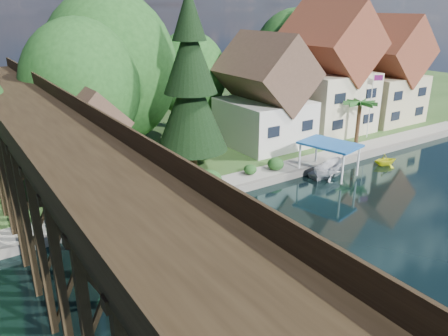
{
  "coord_description": "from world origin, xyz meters",
  "views": [
    {
      "loc": [
        -20.11,
        -17.47,
        13.85
      ],
      "look_at": [
        -4.51,
        6.0,
        3.28
      ],
      "focal_mm": 35.0,
      "sensor_mm": 36.0,
      "label": 1
    }
  ],
  "objects_px": {
    "house_right": "(383,76)",
    "trestle_bridge": "(50,178)",
    "palm_tree": "(360,104)",
    "boat_canopy": "(328,162)",
    "boat_yellow": "(385,159)",
    "shed": "(91,145)",
    "flagpole": "(372,99)",
    "conifer": "(191,86)",
    "house_center": "(327,77)",
    "house_left": "(265,98)",
    "tugboat": "(210,198)",
    "boat_white_a": "(328,171)"
  },
  "relations": [
    {
      "from": "house_left",
      "to": "tugboat",
      "type": "distance_m",
      "value": 15.48
    },
    {
      "from": "house_center",
      "to": "palm_tree",
      "type": "relative_size",
      "value": 3.01
    },
    {
      "from": "house_center",
      "to": "shed",
      "type": "relative_size",
      "value": 1.77
    },
    {
      "from": "house_left",
      "to": "shed",
      "type": "bearing_deg",
      "value": -175.23
    },
    {
      "from": "house_right",
      "to": "flagpole",
      "type": "height_order",
      "value": "house_right"
    },
    {
      "from": "trestle_bridge",
      "to": "house_center",
      "type": "height_order",
      "value": "house_center"
    },
    {
      "from": "shed",
      "to": "boat_white_a",
      "type": "relative_size",
      "value": 2.01
    },
    {
      "from": "conifer",
      "to": "boat_yellow",
      "type": "bearing_deg",
      "value": -26.28
    },
    {
      "from": "trestle_bridge",
      "to": "palm_tree",
      "type": "bearing_deg",
      "value": 10.25
    },
    {
      "from": "boat_yellow",
      "to": "conifer",
      "type": "bearing_deg",
      "value": 80.56
    },
    {
      "from": "house_left",
      "to": "palm_tree",
      "type": "height_order",
      "value": "house_left"
    },
    {
      "from": "shed",
      "to": "conifer",
      "type": "relative_size",
      "value": 0.53
    },
    {
      "from": "palm_tree",
      "to": "house_right",
      "type": "bearing_deg",
      "value": 27.55
    },
    {
      "from": "house_left",
      "to": "tugboat",
      "type": "xyz_separation_m",
      "value": [
        -11.93,
        -8.8,
        -4.46
      ]
    },
    {
      "from": "boat_canopy",
      "to": "flagpole",
      "type": "bearing_deg",
      "value": 23.44
    },
    {
      "from": "house_right",
      "to": "shed",
      "type": "distance_m",
      "value": 36.08
    },
    {
      "from": "shed",
      "to": "flagpole",
      "type": "relative_size",
      "value": 1.17
    },
    {
      "from": "boat_yellow",
      "to": "house_right",
      "type": "bearing_deg",
      "value": -32.38
    },
    {
      "from": "trestle_bridge",
      "to": "flagpole",
      "type": "distance_m",
      "value": 34.27
    },
    {
      "from": "house_left",
      "to": "flagpole",
      "type": "height_order",
      "value": "house_left"
    },
    {
      "from": "house_right",
      "to": "tugboat",
      "type": "height_order",
      "value": "house_right"
    },
    {
      "from": "trestle_bridge",
      "to": "flagpole",
      "type": "height_order",
      "value": "trestle_bridge"
    },
    {
      "from": "trestle_bridge",
      "to": "house_right",
      "type": "relative_size",
      "value": 3.55
    },
    {
      "from": "flagpole",
      "to": "tugboat",
      "type": "height_order",
      "value": "flagpole"
    },
    {
      "from": "house_right",
      "to": "trestle_bridge",
      "type": "bearing_deg",
      "value": -165.21
    },
    {
      "from": "boat_canopy",
      "to": "boat_yellow",
      "type": "distance_m",
      "value": 6.63
    },
    {
      "from": "conifer",
      "to": "boat_canopy",
      "type": "distance_m",
      "value": 13.22
    },
    {
      "from": "house_right",
      "to": "conifer",
      "type": "height_order",
      "value": "conifer"
    },
    {
      "from": "palm_tree",
      "to": "boat_canopy",
      "type": "bearing_deg",
      "value": -153.88
    },
    {
      "from": "house_right",
      "to": "boat_canopy",
      "type": "xyz_separation_m",
      "value": [
        -18.44,
        -9.35,
        -4.49
      ]
    },
    {
      "from": "palm_tree",
      "to": "flagpole",
      "type": "height_order",
      "value": "flagpole"
    },
    {
      "from": "boat_yellow",
      "to": "palm_tree",
      "type": "bearing_deg",
      "value": -3.65
    },
    {
      "from": "flagpole",
      "to": "boat_white_a",
      "type": "relative_size",
      "value": 1.72
    },
    {
      "from": "palm_tree",
      "to": "boat_yellow",
      "type": "xyz_separation_m",
      "value": [
        -1.88,
        -5.04,
        -3.92
      ]
    },
    {
      "from": "house_center",
      "to": "conifer",
      "type": "bearing_deg",
      "value": -171.08
    },
    {
      "from": "house_left",
      "to": "boat_yellow",
      "type": "height_order",
      "value": "house_left"
    },
    {
      "from": "trestle_bridge",
      "to": "flagpole",
      "type": "relative_size",
      "value": 6.58
    },
    {
      "from": "shed",
      "to": "conifer",
      "type": "distance_m",
      "value": 9.14
    },
    {
      "from": "house_center",
      "to": "boat_yellow",
      "type": "relative_size",
      "value": 6.05
    },
    {
      "from": "house_left",
      "to": "shed",
      "type": "distance_m",
      "value": 18.11
    },
    {
      "from": "conifer",
      "to": "palm_tree",
      "type": "xyz_separation_m",
      "value": [
        17.73,
        -2.78,
        -3.11
      ]
    },
    {
      "from": "conifer",
      "to": "boat_yellow",
      "type": "xyz_separation_m",
      "value": [
        15.84,
        -7.82,
        -7.03
      ]
    },
    {
      "from": "shed",
      "to": "flagpole",
      "type": "bearing_deg",
      "value": -6.03
    },
    {
      "from": "conifer",
      "to": "house_left",
      "type": "bearing_deg",
      "value": 14.07
    },
    {
      "from": "house_center",
      "to": "tugboat",
      "type": "bearing_deg",
      "value": -156.04
    },
    {
      "from": "house_center",
      "to": "shed",
      "type": "height_order",
      "value": "house_center"
    },
    {
      "from": "palm_tree",
      "to": "flagpole",
      "type": "bearing_deg",
      "value": 14.38
    },
    {
      "from": "shed",
      "to": "palm_tree",
      "type": "height_order",
      "value": "shed"
    },
    {
      "from": "boat_white_a",
      "to": "house_center",
      "type": "bearing_deg",
      "value": -44.4
    },
    {
      "from": "trestle_bridge",
      "to": "tugboat",
      "type": "height_order",
      "value": "trestle_bridge"
    }
  ]
}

